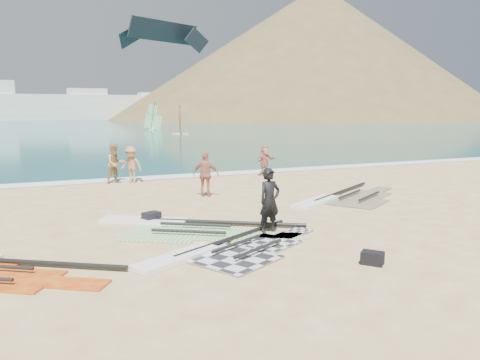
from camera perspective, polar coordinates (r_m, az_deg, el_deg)
name	(u,v)px	position (r m, az deg, el deg)	size (l,w,h in m)	color
ground	(266,238)	(12.96, 3.17, -7.08)	(300.00, 300.00, 0.00)	#DFC882
sea	(58,121)	(143.30, -21.31, 6.67)	(300.00, 240.00, 0.06)	#0B4E49
surf_line	(159,178)	(24.36, -9.87, 0.24)	(300.00, 1.20, 0.04)	white
headland_main	(317,119)	(167.76, 9.36, 7.34)	(143.00, 143.00, 45.00)	brown
headland_minor	(378,118)	(196.56, 16.45, 7.28)	(70.00, 70.00, 28.00)	brown
rig_grey	(223,251)	(11.63, -2.10, -8.67)	(5.55, 3.77, 0.20)	#262628
rig_green	(180,227)	(14.05, -7.37, -5.68)	(5.61, 4.74, 0.20)	#63CD36
rig_orange	(343,198)	(18.72, 12.41, -2.20)	(6.27, 4.55, 0.21)	orange
gear_bag_near	(151,217)	(14.91, -10.74, -4.48)	(0.51, 0.37, 0.33)	black
gear_bag_far	(372,258)	(11.22, 15.84, -9.14)	(0.49, 0.34, 0.29)	black
person_wetsuit	(270,201)	(13.23, 3.62, -2.59)	(0.68, 0.45, 1.87)	black
beachgoer_left	(115,164)	(23.04, -14.96, 1.95)	(0.91, 0.71, 1.88)	#A88250
beachgoer_mid	(131,164)	(23.02, -13.11, 1.86)	(1.13, 0.65, 1.76)	#B37D54
beachgoer_back	(206,174)	(18.79, -4.19, 0.68)	(1.07, 0.44, 1.82)	#B96F58
beachgoer_right	(265,160)	(24.98, 3.03, 2.41)	(1.48, 0.47, 1.60)	#BB7266
windsurfer_centre	(180,126)	(66.18, -7.31, 6.60)	(2.34, 2.71, 4.11)	white
windsurfer_right	(153,122)	(80.83, -10.54, 6.99)	(2.90, 2.68, 4.79)	white
kitesurf_kite	(164,33)	(49.14, -9.28, 17.22)	(8.77, 4.38, 2.88)	black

